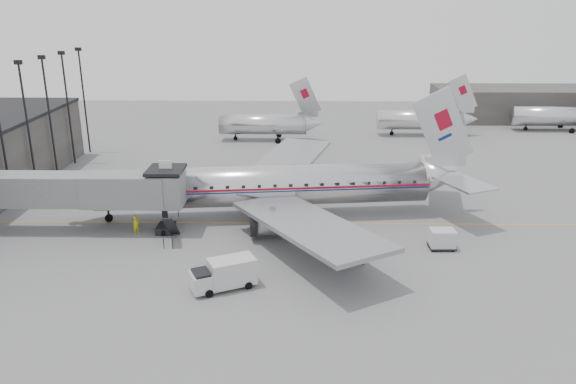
# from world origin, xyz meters

# --- Properties ---
(ground) EXTENTS (160.00, 160.00, 0.00)m
(ground) POSITION_xyz_m (0.00, 0.00, 0.00)
(ground) COLOR slate
(ground) RESTS_ON ground
(hangar) EXTENTS (30.00, 12.00, 6.00)m
(hangar) POSITION_xyz_m (45.00, 60.00, 3.00)
(hangar) COLOR #3D3937
(hangar) RESTS_ON ground
(apron_line) EXTENTS (60.00, 0.15, 0.01)m
(apron_line) POSITION_xyz_m (3.00, 6.00, 0.01)
(apron_line) COLOR gold
(apron_line) RESTS_ON ground
(jet_bridge) EXTENTS (21.00, 6.20, 7.10)m
(jet_bridge) POSITION_xyz_m (-16.66, 3.67, 4.18)
(jet_bridge) COLOR #5C5E60
(jet_bridge) RESTS_ON ground
(floodlight_masts) EXTENTS (0.90, 42.25, 15.25)m
(floodlight_masts) POSITION_xyz_m (-27.50, 13.00, 8.36)
(floodlight_masts) COLOR black
(floodlight_masts) RESTS_ON ground
(distant_aircraft_near) EXTENTS (16.39, 3.20, 10.26)m
(distant_aircraft_near) POSITION_xyz_m (-1.79, 42.00, 2.73)
(distant_aircraft_near) COLOR silver
(distant_aircraft_near) RESTS_ON ground
(distant_aircraft_mid) EXTENTS (16.39, 3.20, 10.26)m
(distant_aircraft_mid) POSITION_xyz_m (24.21, 46.00, 2.73)
(distant_aircraft_mid) COLOR silver
(distant_aircraft_mid) RESTS_ON ground
(distant_aircraft_far) EXTENTS (16.39, 3.20, 10.26)m
(distant_aircraft_far) POSITION_xyz_m (48.21, 50.00, 2.73)
(distant_aircraft_far) COLOR silver
(distant_aircraft_far) RESTS_ON ground
(airliner) EXTENTS (42.42, 39.13, 13.43)m
(airliner) POSITION_xyz_m (0.84, 7.98, 3.38)
(airliner) COLOR silver
(airliner) RESTS_ON ground
(service_van) EXTENTS (5.41, 3.89, 2.38)m
(service_van) POSITION_xyz_m (-2.15, -7.72, 1.25)
(service_van) COLOR #B8B8BA
(service_van) RESTS_ON ground
(baggage_cart_navy) EXTENTS (2.16, 1.83, 1.47)m
(baggage_cart_navy) POSITION_xyz_m (8.38, -2.94, 0.78)
(baggage_cart_navy) COLOR #0D1334
(baggage_cart_navy) RESTS_ON ground
(baggage_cart_white) EXTENTS (2.36, 1.82, 1.82)m
(baggage_cart_white) POSITION_xyz_m (16.73, 0.06, 0.97)
(baggage_cart_white) COLOR #BDBDBF
(baggage_cart_white) RESTS_ON ground
(ramp_worker) EXTENTS (0.80, 0.80, 1.87)m
(ramp_worker) POSITION_xyz_m (-12.00, 3.00, 0.94)
(ramp_worker) COLOR #B9C316
(ramp_worker) RESTS_ON ground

